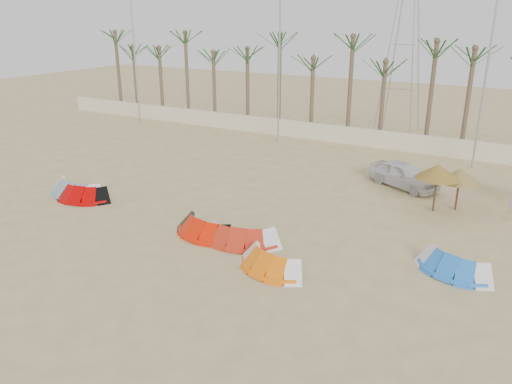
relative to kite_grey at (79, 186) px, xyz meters
The scene contains 16 objects.
ground 10.88m from the kite_grey, 22.25° to the right, with size 120.00×120.00×0.00m, color tan.
boundary_wall 20.52m from the kite_grey, 60.64° to the left, with size 60.00×0.30×1.30m, color beige.
palm_line 22.96m from the kite_grey, 61.04° to the left, with size 52.00×4.00×7.70m.
lamp_a 19.47m from the kite_grey, 121.94° to the left, with size 1.25×0.14×11.00m.
lamp_b 17.25m from the kite_grey, 75.54° to the left, with size 1.25×0.14×11.00m.
lamp_c 24.66m from the kite_grey, 41.27° to the left, with size 1.25×0.14×11.00m.
pylon 26.32m from the kite_grey, 65.15° to the left, with size 3.00×3.00×14.00m, color #A5A8AD, non-canonical shape.
kite_grey is the anchor object (origin of this frame).
kite_red_left 1.04m from the kite_grey, 22.02° to the right, with size 3.36×2.11×0.90m.
kite_red_mid 9.17m from the kite_grey, ahead, with size 3.31×1.98×0.90m.
kite_red_right 11.01m from the kite_grey, ahead, with size 3.66×2.21×0.90m.
kite_orange 13.38m from the kite_grey, ahead, with size 3.26×2.13×0.90m.
kite_blue 19.35m from the kite_grey, ahead, with size 3.30×2.25×0.90m.
parasol_left 18.81m from the kite_grey, 21.87° to the left, with size 2.14×2.14×2.42m.
parasol_mid 19.93m from the kite_grey, 22.79° to the left, with size 1.95×1.95×2.17m.
car 18.11m from the kite_grey, 33.25° to the left, with size 1.71×4.24×1.45m, color silver.
Camera 1 is at (11.07, -13.49, 9.37)m, focal length 35.00 mm.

